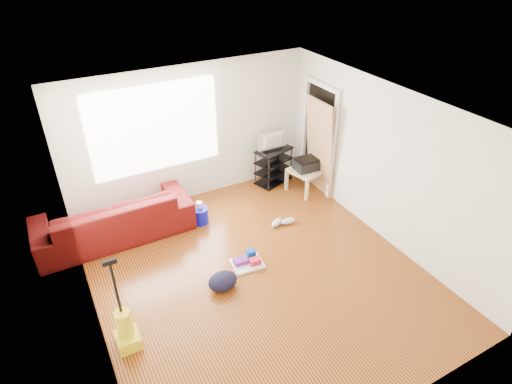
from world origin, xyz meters
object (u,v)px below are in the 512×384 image
sofa (118,235)px  backpack (223,287)px  side_table (306,173)px  tv_stand (273,166)px  vacuum (126,330)px  bucket (200,222)px  cleaning_tray (248,261)px

sofa → backpack: 2.21m
side_table → tv_stand: bearing=123.9°
vacuum → backpack: bearing=13.1°
sofa → bucket: sofa is taller
bucket → cleaning_tray: (0.22, -1.35, 0.05)m
sofa → backpack: (1.04, -1.95, 0.00)m
bucket → tv_stand: bearing=18.0°
cleaning_tray → sofa: bearing=133.4°
bucket → vacuum: size_ratio=0.22×
tv_stand → vacuum: 4.38m
cleaning_tray → vacuum: 2.07m
cleaning_tray → vacuum: size_ratio=0.39×
bucket → backpack: size_ratio=0.67×
side_table → bucket: side_table is taller
sofa → tv_stand: size_ratio=3.08×
backpack → vacuum: size_ratio=0.33×
tv_stand → backpack: bearing=-151.3°
side_table → vacuum: bearing=-153.6°
tv_stand → sofa: bearing=167.5°
sofa → backpack: bearing=118.1°
bucket → cleaning_tray: size_ratio=0.57×
sofa → vacuum: bearing=80.2°
side_table → cleaning_tray: size_ratio=1.38×
sofa → cleaning_tray: 2.30m
sofa → vacuum: size_ratio=1.91×
sofa → tv_stand: (3.18, 0.27, 0.37)m
backpack → bucket: bearing=70.9°
cleaning_tray → bucket: bearing=99.3°
side_table → backpack: side_table is taller
side_table → vacuum: 4.41m
cleaning_tray → vacuum: (-1.97, -0.59, 0.19)m
sofa → side_table: (3.56, -0.30, 0.39)m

